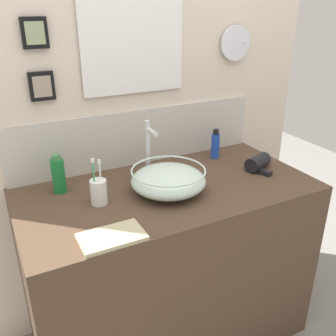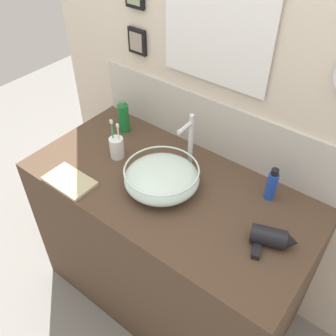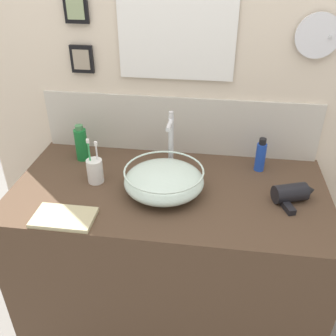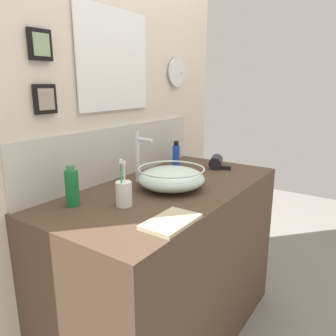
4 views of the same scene
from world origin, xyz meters
name	(u,v)px [view 3 (image 3 of 4)]	position (x,y,z in m)	size (l,w,h in m)	color
ground_plane	(169,321)	(0.00, 0.00, 0.00)	(6.00, 6.00, 0.00)	gray
vanity_counter	(169,263)	(0.00, 0.00, 0.44)	(1.34, 0.67, 0.88)	#4C3828
back_panel	(180,76)	(0.00, 0.36, 1.26)	(1.98, 0.10, 2.51)	beige
glass_bowl_sink	(164,180)	(-0.02, -0.03, 0.94)	(0.33, 0.33, 0.11)	silver
faucet	(171,137)	(-0.02, 0.18, 1.04)	(0.02, 0.11, 0.27)	silver
hair_drier	(293,193)	(0.50, -0.02, 0.92)	(0.19, 0.17, 0.07)	black
toothbrush_cup	(95,170)	(-0.32, 0.01, 0.94)	(0.07, 0.07, 0.21)	white
shampoo_bottle	(81,144)	(-0.45, 0.19, 0.96)	(0.06, 0.06, 0.18)	#197233
soap_dispenser	(261,156)	(0.39, 0.21, 0.96)	(0.04, 0.04, 0.16)	blue
hand_towel	(64,217)	(-0.37, -0.26, 0.89)	(0.23, 0.14, 0.02)	tan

